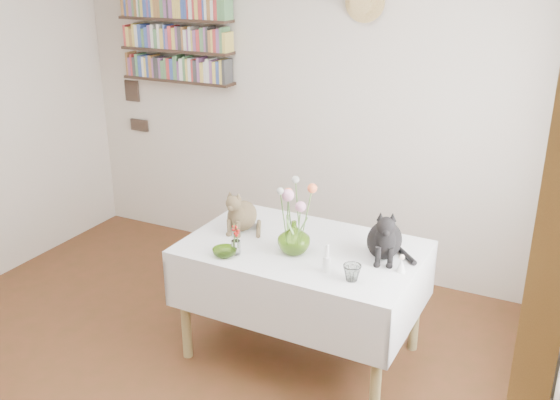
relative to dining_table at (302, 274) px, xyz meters
The scene contains 14 objects.
room 1.34m from the dining_table, 118.73° to the right, with size 4.08×4.58×2.58m.
curtain 1.85m from the dining_table, 39.84° to the right, with size 0.12×0.38×2.10m, color brown.
dining_table is the anchor object (origin of this frame).
tabby_cat 0.55m from the dining_table, behind, with size 0.19×0.24×0.29m, color brown, non-canonical shape.
black_cat 0.59m from the dining_table, ahead, with size 0.21×0.27×0.32m, color black, non-canonical shape.
flower_vase 0.30m from the dining_table, 95.86° to the right, with size 0.19×0.19×0.20m, color #8CBD3A.
green_bowl 0.51m from the dining_table, 137.84° to the right, with size 0.14×0.14×0.04m, color #8CBD3A.
drinking_glass 0.54m from the dining_table, 33.34° to the right, with size 0.10×0.10×0.09m, color white.
candlestick 0.42m from the dining_table, 43.15° to the right, with size 0.05×0.05×0.16m.
berry_jar 0.49m from the dining_table, 138.72° to the right, with size 0.05×0.05×0.21m.
porcelain_figurine 0.65m from the dining_table, ahead, with size 0.05×0.05×0.10m.
flower_bouquet 0.53m from the dining_table, 98.66° to the right, with size 0.17×0.12×0.39m.
bookshelf_unit 2.39m from the dining_table, 145.03° to the left, with size 1.00×0.16×0.91m.
wall_art_plaques 2.56m from the dining_table, 150.68° to the left, with size 0.21×0.02×0.44m.
Camera 1 is at (1.91, -2.04, 2.32)m, focal length 40.00 mm.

